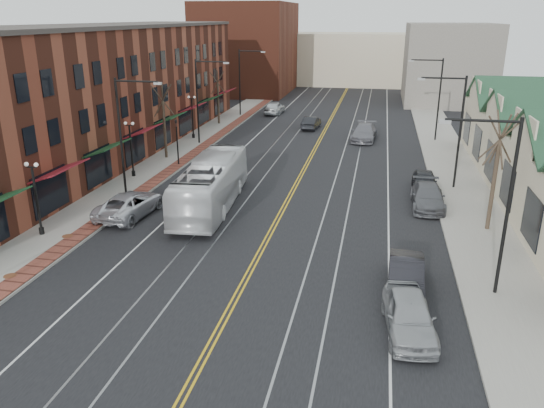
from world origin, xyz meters
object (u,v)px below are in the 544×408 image
at_px(transit_bus, 211,184).
at_px(parked_car_a, 409,315).
at_px(parked_car_d, 424,181).
at_px(parked_car_b, 406,275).
at_px(parked_car_c, 428,197).
at_px(parked_suv, 130,204).

height_order(transit_bus, parked_car_a, transit_bus).
bearing_deg(parked_car_d, parked_car_a, -93.42).
bearing_deg(parked_car_b, parked_car_c, 82.76).
height_order(parked_car_b, parked_car_d, parked_car_b).
height_order(parked_car_b, parked_car_c, parked_car_b).
bearing_deg(parked_car_a, parked_suv, 143.09).
bearing_deg(transit_bus, parked_car_a, 130.16).
bearing_deg(parked_car_b, transit_bus, 145.20).
bearing_deg(parked_car_c, parked_car_b, -98.92).
bearing_deg(parked_car_c, transit_bus, -168.54).
bearing_deg(transit_bus, parked_car_b, 139.70).
bearing_deg(parked_suv, parked_car_c, -158.79).
distance_m(transit_bus, parked_car_c, 14.31).
xyz_separation_m(transit_bus, parked_car_b, (12.19, -8.92, -0.87)).
xyz_separation_m(parked_car_b, parked_car_c, (1.80, 11.83, -0.00)).
distance_m(parked_car_a, parked_car_d, 19.02).
relative_size(parked_car_a, parked_car_c, 0.91).
bearing_deg(parked_car_d, parked_car_b, -94.68).
xyz_separation_m(parked_car_a, parked_car_d, (1.80, 18.94, -0.07)).
distance_m(parked_suv, parked_car_c, 19.36).
relative_size(parked_car_a, parked_car_d, 1.09).
bearing_deg(parked_car_d, transit_bus, -153.32).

